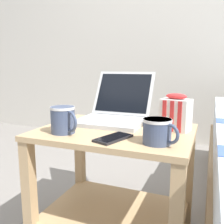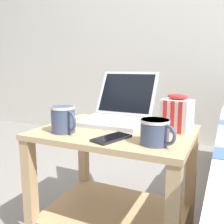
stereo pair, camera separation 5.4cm
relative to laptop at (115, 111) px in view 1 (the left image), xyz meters
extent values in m
cube|color=beige|center=(0.06, 1.47, 0.70)|extent=(8.00, 0.05, 2.50)
cube|color=tan|center=(0.06, -0.15, -0.06)|extent=(0.63, 0.47, 0.02)
cube|color=tan|center=(0.06, -0.15, -0.43)|extent=(0.59, 0.43, 0.02)
cube|color=tan|center=(-0.23, -0.36, -0.31)|extent=(0.04, 0.04, 0.48)
cube|color=tan|center=(-0.23, 0.05, -0.31)|extent=(0.04, 0.04, 0.48)
cube|color=tan|center=(0.35, 0.05, -0.31)|extent=(0.04, 0.04, 0.48)
cube|color=#B7BABC|center=(0.00, -0.06, -0.04)|extent=(0.30, 0.25, 0.02)
cube|color=silver|center=(0.00, -0.04, -0.03)|extent=(0.26, 0.14, 0.00)
cube|color=silver|center=(0.00, -0.13, -0.03)|extent=(0.08, 0.05, 0.00)
cube|color=#B7BABC|center=(0.00, 0.12, 0.08)|extent=(0.30, 0.13, 0.22)
cube|color=black|center=(0.00, 0.12, 0.08)|extent=(0.27, 0.11, 0.19)
cube|color=silver|center=(0.04, 0.15, 0.11)|extent=(0.04, 0.02, 0.02)
cube|color=yellow|center=(-0.09, 0.13, 0.07)|extent=(0.03, 0.02, 0.03)
cube|color=orange|center=(-0.03, 0.09, 0.01)|extent=(0.03, 0.01, 0.02)
cylinder|color=#3F4C6B|center=(-0.11, -0.28, 0.01)|extent=(0.09, 0.09, 0.10)
cylinder|color=silver|center=(-0.11, -0.28, 0.05)|extent=(0.10, 0.10, 0.01)
cylinder|color=black|center=(-0.11, -0.28, 0.04)|extent=(0.09, 0.09, 0.01)
torus|color=#3F4C6B|center=(-0.06, -0.30, 0.01)|extent=(0.08, 0.05, 0.08)
cylinder|color=#3F4C6B|center=(0.26, -0.28, 0.00)|extent=(0.10, 0.10, 0.09)
cylinder|color=silver|center=(0.26, -0.28, 0.03)|extent=(0.10, 0.10, 0.01)
cylinder|color=black|center=(0.26, -0.28, 0.02)|extent=(0.09, 0.09, 0.01)
torus|color=#3F4C6B|center=(0.31, -0.31, 0.00)|extent=(0.07, 0.04, 0.07)
cube|color=white|center=(0.29, -0.07, 0.02)|extent=(0.13, 0.10, 0.13)
cube|color=red|center=(0.25, -0.11, 0.02)|extent=(0.02, 0.01, 0.12)
cube|color=red|center=(0.28, -0.11, 0.02)|extent=(0.02, 0.01, 0.12)
cube|color=red|center=(0.32, -0.12, 0.02)|extent=(0.02, 0.01, 0.12)
ellipsoid|color=red|center=(0.29, -0.07, 0.09)|extent=(0.09, 0.07, 0.02)
cube|color=black|center=(0.11, -0.29, -0.04)|extent=(0.11, 0.16, 0.01)
cube|color=black|center=(0.11, -0.29, -0.04)|extent=(0.10, 0.15, 0.00)
camera|label=1|loc=(0.42, -1.09, 0.21)|focal=40.00mm
camera|label=2|loc=(0.47, -1.07, 0.21)|focal=40.00mm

